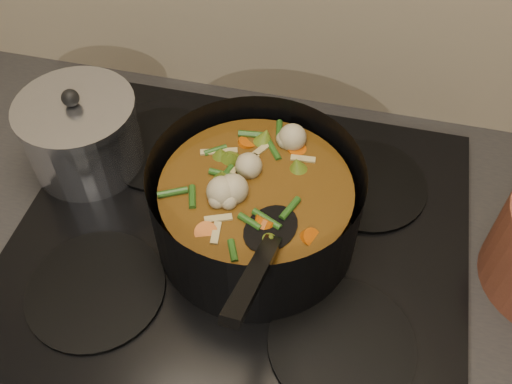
# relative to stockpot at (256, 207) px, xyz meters

# --- Properties ---
(counter) EXTENTS (2.64, 0.64, 0.91)m
(counter) POSITION_rel_stockpot_xyz_m (-0.02, -0.00, -0.54)
(counter) COLOR brown
(counter) RESTS_ON ground
(stovetop) EXTENTS (0.62, 0.54, 0.03)m
(stovetop) POSITION_rel_stockpot_xyz_m (-0.02, -0.00, -0.07)
(stovetop) COLOR black
(stovetop) RESTS_ON counter
(stockpot) EXTENTS (0.33, 0.40, 0.20)m
(stockpot) POSITION_rel_stockpot_xyz_m (0.00, 0.00, 0.00)
(stockpot) COLOR black
(stockpot) RESTS_ON stovetop
(saucepan) EXTENTS (0.17, 0.17, 0.14)m
(saucepan) POSITION_rel_stockpot_xyz_m (-0.28, 0.08, -0.00)
(saucepan) COLOR silver
(saucepan) RESTS_ON stovetop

